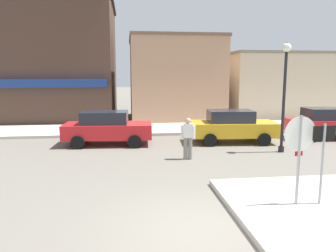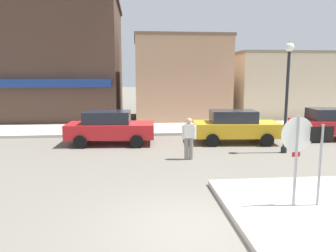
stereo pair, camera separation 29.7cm
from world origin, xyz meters
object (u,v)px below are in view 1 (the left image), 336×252
at_px(lamp_post, 285,81).
at_px(parked_car_second, 232,126).
at_px(stop_sign, 299,148).
at_px(pedestrian_crossing_near, 188,137).
at_px(one_way_sign, 323,156).
at_px(parked_car_nearest, 107,127).
at_px(parked_car_third, 328,123).

bearing_deg(lamp_post, parked_car_second, 124.31).
xyz_separation_m(stop_sign, parked_car_second, (0.95, 7.86, -0.71)).
distance_m(stop_sign, pedestrian_crossing_near, 5.35).
bearing_deg(one_way_sign, pedestrian_crossing_near, 114.36).
bearing_deg(parked_car_nearest, lamp_post, -17.82).
distance_m(parked_car_third, pedestrian_crossing_near, 8.44).
distance_m(stop_sign, lamp_post, 6.38).
bearing_deg(parked_car_nearest, one_way_sign, -55.83).
height_order(stop_sign, parked_car_nearest, stop_sign).
xyz_separation_m(stop_sign, pedestrian_crossing_near, (-1.72, 5.03, -0.65)).
xyz_separation_m(one_way_sign, parked_car_second, (0.38, 7.90, -0.52)).
bearing_deg(pedestrian_crossing_near, stop_sign, -71.09).
bearing_deg(lamp_post, parked_car_third, 34.35).
bearing_deg(one_way_sign, parked_car_second, 87.25).
xyz_separation_m(lamp_post, pedestrian_crossing_near, (-4.13, -0.70, -2.09)).
distance_m(lamp_post, parked_car_second, 3.36).
height_order(parked_car_second, parked_car_third, same).
xyz_separation_m(parked_car_third, pedestrian_crossing_near, (-7.80, -3.21, 0.06)).
height_order(lamp_post, pedestrian_crossing_near, lamp_post).
relative_size(parked_car_second, pedestrian_crossing_near, 2.56).
bearing_deg(one_way_sign, stop_sign, 175.37).
xyz_separation_m(stop_sign, lamp_post, (2.41, 5.73, 1.44)).
xyz_separation_m(parked_car_nearest, parked_car_third, (11.03, 0.14, 0.00)).
xyz_separation_m(one_way_sign, lamp_post, (1.84, 5.77, 1.63)).
xyz_separation_m(stop_sign, parked_car_nearest, (-4.95, 8.09, -0.71)).
bearing_deg(stop_sign, lamp_post, 67.17).
bearing_deg(parked_car_third, lamp_post, -145.65).
distance_m(stop_sign, parked_car_second, 7.95).
distance_m(one_way_sign, parked_car_third, 9.96).
relative_size(stop_sign, parked_car_third, 0.56).
height_order(one_way_sign, parked_car_nearest, one_way_sign).
xyz_separation_m(parked_car_second, pedestrian_crossing_near, (-2.68, -2.83, 0.06)).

